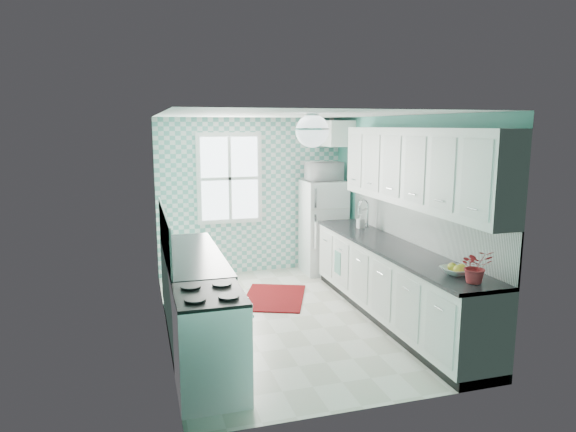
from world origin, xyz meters
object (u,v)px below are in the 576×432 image
object	(u,v)px
ceiling_light	(312,131)
fruit_bowl	(456,271)
potted_plant	(476,266)
microwave	(324,171)
fridge	(323,227)
stove	(211,342)
sink	(357,229)

from	to	relation	value
ceiling_light	fruit_bowl	xyz separation A→B (m)	(1.20, -0.88, -1.35)
potted_plant	ceiling_light	bearing A→B (deg)	135.84
fruit_bowl	microwave	distance (m)	3.56
ceiling_light	fridge	xyz separation A→B (m)	(1.11, 2.61, -1.57)
stove	sink	size ratio (longest dim) A/B	1.73
fruit_bowl	microwave	xyz separation A→B (m)	(-0.09, 3.49, 0.68)
stove	fruit_bowl	world-z (taller)	fruit_bowl
stove	microwave	bearing A→B (deg)	57.37
stove	microwave	world-z (taller)	microwave
potted_plant	stove	bearing A→B (deg)	170.26
fridge	potted_plant	size ratio (longest dim) A/B	4.71
fridge	fruit_bowl	world-z (taller)	fridge
potted_plant	microwave	bearing A→B (deg)	91.36
ceiling_light	stove	size ratio (longest dim) A/B	0.38
fridge	fruit_bowl	xyz separation A→B (m)	(0.09, -3.49, 0.22)
ceiling_light	fridge	world-z (taller)	ceiling_light
ceiling_light	sink	distance (m)	2.38
stove	sink	xyz separation A→B (m)	(2.40, 2.26, 0.45)
ceiling_light	fridge	size ratio (longest dim) A/B	0.23
ceiling_light	sink	xyz separation A→B (m)	(1.20, 1.51, -1.39)
potted_plant	microwave	xyz separation A→B (m)	(-0.09, 3.78, 0.56)
microwave	stove	bearing A→B (deg)	53.83
sink	stove	bearing A→B (deg)	-132.91
ceiling_light	sink	size ratio (longest dim) A/B	0.66
fridge	ceiling_light	bearing A→B (deg)	-110.50
stove	fruit_bowl	size ratio (longest dim) A/B	3.25
fruit_bowl	potted_plant	distance (m)	0.31
fruit_bowl	sink	bearing A→B (deg)	89.90
potted_plant	sink	bearing A→B (deg)	89.91
sink	microwave	world-z (taller)	microwave
stove	fruit_bowl	bearing A→B (deg)	-1.14
sink	microwave	size ratio (longest dim) A/B	0.98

